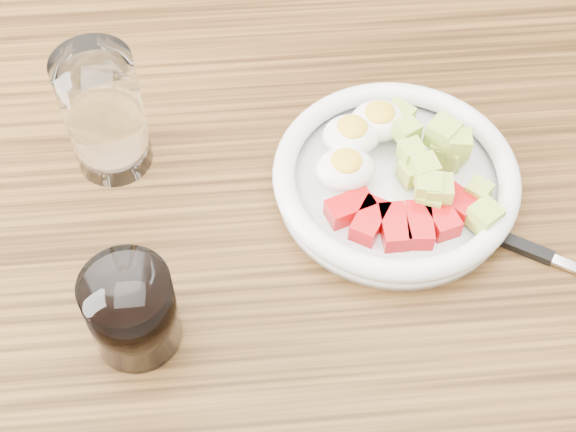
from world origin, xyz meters
The scene contains 5 objects.
dining_table centered at (0.00, 0.00, 0.67)m, with size 1.50×0.90×0.77m.
bowl centered at (0.10, 0.06, 0.79)m, with size 0.24×0.24×0.06m.
fork centered at (0.22, -0.03, 0.77)m, with size 0.18×0.12×0.01m.
water_glass centered at (-0.18, 0.12, 0.84)m, with size 0.08×0.08×0.14m, color white.
coffee_glass centered at (-0.15, -0.09, 0.81)m, with size 0.08×0.08×0.09m.
Camera 1 is at (-0.05, -0.42, 1.41)m, focal length 50.00 mm.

